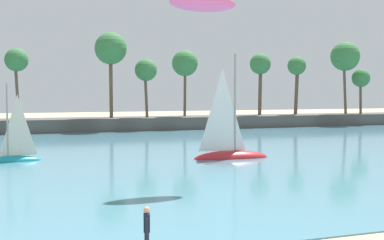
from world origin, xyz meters
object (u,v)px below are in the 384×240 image
sailboat_near_shore (230,148)px  kite_aloft_high_over_bay (203,4)px  person_at_waterline (147,230)px  sailboat_mid_bay (12,154)px

sailboat_near_shore → kite_aloft_high_over_bay: size_ratio=2.21×
person_at_waterline → sailboat_near_shore: 24.79m
sailboat_mid_bay → kite_aloft_high_over_bay: 19.74m
person_at_waterline → sailboat_mid_bay: sailboat_mid_bay is taller
sailboat_mid_bay → kite_aloft_high_over_bay: bearing=-53.4°
person_at_waterline → kite_aloft_high_over_bay: (6.34, 11.51, 9.42)m
sailboat_mid_bay → kite_aloft_high_over_bay: (10.26, -13.82, 9.68)m
person_at_waterline → kite_aloft_high_over_bay: bearing=61.2°
sailboat_near_shore → sailboat_mid_bay: (-16.33, 3.87, -0.23)m
kite_aloft_high_over_bay → sailboat_near_shore: bearing=-123.8°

